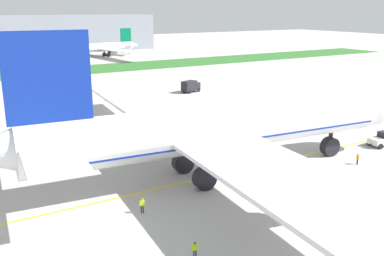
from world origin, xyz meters
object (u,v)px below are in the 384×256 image
Objects in this scene: pushback_tug at (382,140)px; service_truck_fuel_bowser at (124,93)px; airliner_foreground at (215,129)px; parked_airliner_far_outer at (102,48)px; ground_crew_wingwalker_starboard at (195,248)px; ground_crew_wingwalker_port at (142,204)px; service_truck_catering_van at (191,86)px; service_truck_baggage_loader at (75,120)px; ground_crew_marshaller_front at (358,158)px.

pushback_tug is 59.53m from service_truck_fuel_bowser.
airliner_foreground reaches higher than pushback_tug.
ground_crew_wingwalker_starboard is at bearing -106.98° from parked_airliner_far_outer.
ground_crew_wingwalker_port is 160.49m from parked_airliner_far_outer.
airliner_foreground is 60.23m from service_truck_catering_van.
service_truck_baggage_loader is at bearing -151.60° from service_truck_catering_van.
ground_crew_wingwalker_port reaches higher than ground_crew_marshaller_front.
parked_airliner_far_outer reaches higher than service_truck_baggage_loader.
airliner_foreground is 20.39m from ground_crew_wingwalker_starboard.
service_truck_baggage_loader is at bearing -111.99° from parked_airliner_far_outer.
ground_crew_wingwalker_starboard is at bearing -107.38° from service_truck_fuel_bowser.
service_truck_catering_van is at bearing 1.05° from service_truck_fuel_bowser.
airliner_foreground is at bearing 51.36° from ground_crew_wingwalker_starboard.
ground_crew_wingwalker_port is 38.48m from service_truck_baggage_loader.
parked_airliner_far_outer is (6.97, 150.31, 3.19)m from pushback_tug.
ground_crew_wingwalker_port is at bearing 91.83° from ground_crew_wingwalker_starboard.
service_truck_baggage_loader is at bearing 137.28° from pushback_tug.
service_truck_fuel_bowser is (21.66, 57.66, 0.59)m from ground_crew_wingwalker_port.
ground_crew_marshaller_front is 155.12m from parked_airliner_far_outer.
ground_crew_wingwalker_port is at bearing -158.93° from airliner_foreground.
ground_crew_wingwalker_port is 32.73m from ground_crew_marshaller_front.
ground_crew_marshaller_front is 49.19m from service_truck_baggage_loader.
service_truck_fuel_bowser is 98.98m from parked_airliner_far_outer.
ground_crew_wingwalker_port is 1.11× the size of ground_crew_wingwalker_starboard.
parked_airliner_far_outer reaches higher than ground_crew_wingwalker_port.
ground_crew_wingwalker_starboard is (-12.24, -15.31, -5.60)m from airliner_foreground.
parked_airliner_far_outer reaches higher than pushback_tug.
pushback_tug is 0.10× the size of parked_airliner_far_outer.
service_truck_fuel_bowser is at bearing -106.69° from parked_airliner_far_outer.
pushback_tug is 43.15m from ground_crew_wingwalker_port.
ground_crew_wingwalker_starboard reaches higher than ground_crew_marshaller_front.
service_truck_fuel_bowser reaches higher than service_truck_baggage_loader.
service_truck_catering_van is at bearing -95.81° from parked_airliner_far_outer.
ground_crew_wingwalker_port is at bearing -108.18° from parked_airliner_far_outer.
parked_airliner_far_outer is (28.41, 94.78, 2.59)m from service_truck_fuel_bowser.
service_truck_fuel_bowser is (17.69, 19.39, 0.20)m from service_truck_baggage_loader.
ground_crew_wingwalker_starboard is at bearing -164.78° from ground_crew_marshaller_front.
pushback_tug is (30.52, -2.71, -5.51)m from airliner_foreground.
ground_crew_marshaller_front is at bearing -17.93° from airliner_foreground.
service_truck_fuel_bowser is at bearing 111.11° from pushback_tug.
airliner_foreground is 61.48× the size of ground_crew_marshaller_front.
service_truck_baggage_loader reaches higher than pushback_tug.
parked_airliner_far_outer is at bearing 84.19° from service_truck_catering_van.
service_truck_baggage_loader reaches higher than ground_crew_wingwalker_port.
service_truck_catering_van reaches higher than ground_crew_wingwalker_starboard.
service_truck_catering_van is (40.46, 58.01, 0.58)m from ground_crew_wingwalker_port.
ground_crew_marshaller_front is at bearing -2.91° from ground_crew_wingwalker_port.
ground_crew_wingwalker_port is at bearing -177.17° from pushback_tug.
ground_crew_marshaller_front is at bearing -159.98° from pushback_tug.
ground_crew_wingwalker_port is (-12.58, -4.84, -5.49)m from airliner_foreground.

